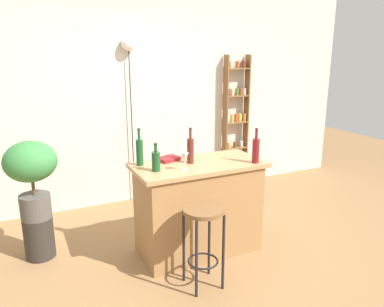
# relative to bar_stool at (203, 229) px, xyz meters

# --- Properties ---
(ground) EXTENTS (12.00, 12.00, 0.00)m
(ground) POSITION_rel_bar_stool_xyz_m (0.23, 0.25, -0.53)
(ground) COLOR olive
(back_wall) EXTENTS (6.40, 0.10, 2.80)m
(back_wall) POSITION_rel_bar_stool_xyz_m (0.23, 2.20, 0.87)
(back_wall) COLOR beige
(back_wall) RESTS_ON ground
(kitchen_counter) EXTENTS (1.26, 0.62, 0.92)m
(kitchen_counter) POSITION_rel_bar_stool_xyz_m (0.23, 0.55, -0.07)
(kitchen_counter) COLOR #9E7042
(kitchen_counter) RESTS_ON ground
(bar_stool) EXTENTS (0.35, 0.35, 0.71)m
(bar_stool) POSITION_rel_bar_stool_xyz_m (0.00, 0.00, 0.00)
(bar_stool) COLOR black
(bar_stool) RESTS_ON ground
(spice_shelf) EXTENTS (0.38, 0.13, 1.91)m
(spice_shelf) POSITION_rel_bar_stool_xyz_m (1.59, 2.07, 0.44)
(spice_shelf) COLOR brown
(spice_shelf) RESTS_ON ground
(plant_stool) EXTENTS (0.28, 0.28, 0.41)m
(plant_stool) POSITION_rel_bar_stool_xyz_m (-1.23, 1.10, -0.32)
(plant_stool) COLOR #2D2823
(plant_stool) RESTS_ON ground
(potted_plant) EXTENTS (0.48, 0.43, 0.75)m
(potted_plant) POSITION_rel_bar_stool_xyz_m (-1.23, 1.10, 0.36)
(potted_plant) COLOR #514C47
(potted_plant) RESTS_ON plant_stool
(bottle_soda_blue) EXTENTS (0.06, 0.06, 0.34)m
(bottle_soda_blue) POSITION_rel_bar_stool_xyz_m (0.16, 0.59, 0.52)
(bottle_soda_blue) COLOR #5B2319
(bottle_soda_blue) RESTS_ON kitchen_counter
(bottle_olive_oil) EXTENTS (0.07, 0.07, 0.34)m
(bottle_olive_oil) POSITION_rel_bar_stool_xyz_m (0.73, 0.33, 0.52)
(bottle_olive_oil) COLOR maroon
(bottle_olive_oil) RESTS_ON kitchen_counter
(bottle_sauce_amber) EXTENTS (0.08, 0.08, 0.25)m
(bottle_sauce_amber) POSITION_rel_bar_stool_xyz_m (-0.22, 0.50, 0.49)
(bottle_sauce_amber) COLOR #194C23
(bottle_sauce_amber) RESTS_ON kitchen_counter
(bottle_vinegar) EXTENTS (0.07, 0.07, 0.35)m
(bottle_vinegar) POSITION_rel_bar_stool_xyz_m (-0.30, 0.73, 0.52)
(bottle_vinegar) COLOR #194C23
(bottle_vinegar) RESTS_ON kitchen_counter
(wine_glass_left) EXTENTS (0.07, 0.07, 0.16)m
(wine_glass_left) POSITION_rel_bar_stool_xyz_m (0.22, 0.72, 0.51)
(wine_glass_left) COLOR silver
(wine_glass_left) RESTS_ON kitchen_counter
(wine_glass_center) EXTENTS (0.07, 0.07, 0.16)m
(wine_glass_center) POSITION_rel_bar_stool_xyz_m (0.01, 0.40, 0.51)
(wine_glass_center) COLOR silver
(wine_glass_center) RESTS_ON kitchen_counter
(cookbook) EXTENTS (0.25, 0.21, 0.03)m
(cookbook) POSITION_rel_bar_stool_xyz_m (0.00, 0.76, 0.41)
(cookbook) COLOR maroon
(cookbook) RESTS_ON kitchen_counter
(pendant_globe_light) EXTENTS (0.18, 0.18, 2.14)m
(pendant_globe_light) POSITION_rel_bar_stool_xyz_m (0.04, 2.09, 1.47)
(pendant_globe_light) COLOR black
(pendant_globe_light) RESTS_ON ground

